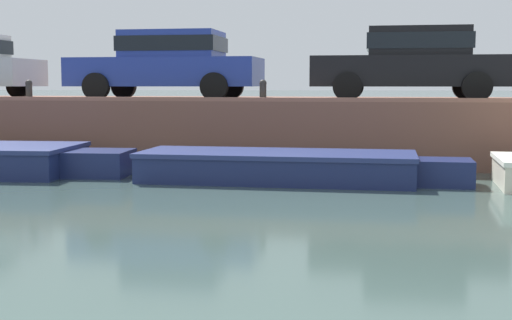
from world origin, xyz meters
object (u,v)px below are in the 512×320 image
mooring_bollard_west (29,89)px  mooring_bollard_mid (263,90)px  boat_moored_central_navy (290,167)px  car_left_inner_blue (168,62)px  car_centre_black (413,61)px

mooring_bollard_west → mooring_bollard_mid: size_ratio=1.00×
boat_moored_central_navy → car_left_inner_blue: size_ratio=1.34×
car_left_inner_blue → mooring_bollard_mid: car_left_inner_blue is taller
mooring_bollard_west → mooring_bollard_mid: 5.17m
car_left_inner_blue → mooring_bollard_mid: 2.77m
mooring_bollard_west → boat_moored_central_navy: bearing=-19.2°
boat_moored_central_navy → mooring_bollard_west: mooring_bollard_west is taller
boat_moored_central_navy → car_left_inner_blue: bearing=134.1°
car_left_inner_blue → mooring_bollard_west: size_ratio=9.67×
car_centre_black → mooring_bollard_mid: (-3.04, -1.26, -0.61)m
car_left_inner_blue → mooring_bollard_west: (-2.78, -1.26, -0.61)m
car_left_inner_blue → mooring_bollard_mid: size_ratio=9.67×
boat_moored_central_navy → car_centre_black: 4.46m
car_centre_black → mooring_bollard_mid: 3.35m
boat_moored_central_navy → mooring_bollard_mid: (-0.84, 2.09, 1.34)m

